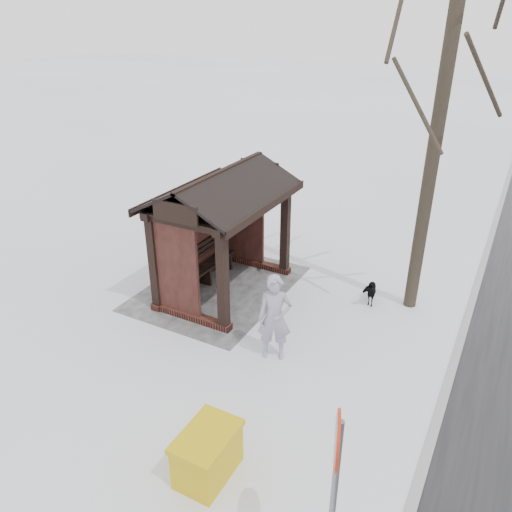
% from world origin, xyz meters
% --- Properties ---
extents(ground, '(120.00, 120.00, 0.00)m').
position_xyz_m(ground, '(0.00, 0.00, 0.00)').
color(ground, white).
rests_on(ground, ground).
extents(kerb, '(120.00, 0.15, 0.06)m').
position_xyz_m(kerb, '(0.00, 5.50, 0.01)').
color(kerb, gray).
rests_on(kerb, ground).
extents(trampled_patch, '(4.20, 3.20, 0.02)m').
position_xyz_m(trampled_patch, '(0.00, -0.20, 0.01)').
color(trampled_patch, gray).
rests_on(trampled_patch, ground).
extents(bus_shelter, '(3.60, 2.40, 3.09)m').
position_xyz_m(bus_shelter, '(0.00, -0.16, 2.17)').
color(bus_shelter, '#391814').
rests_on(bus_shelter, ground).
extents(tree_near, '(3.42, 3.42, 9.03)m').
position_xyz_m(tree_near, '(-1.50, 4.20, 6.16)').
color(tree_near, black).
rests_on(tree_near, ground).
extents(pedestrian, '(0.67, 0.78, 1.81)m').
position_xyz_m(pedestrian, '(1.79, 2.26, 0.91)').
color(pedestrian, '#938CA4').
rests_on(pedestrian, ground).
extents(dog, '(0.77, 0.51, 0.59)m').
position_xyz_m(dog, '(-1.16, 3.29, 0.30)').
color(dog, black).
rests_on(dog, ground).
extents(grit_bin, '(1.04, 0.72, 0.80)m').
position_xyz_m(grit_bin, '(4.82, 2.68, 0.40)').
color(grit_bin, '#BF9D0B').
rests_on(grit_bin, ground).
extents(road_sign, '(0.63, 0.24, 2.57)m').
position_xyz_m(road_sign, '(5.38, 4.76, 1.83)').
color(road_sign, slate).
rests_on(road_sign, ground).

